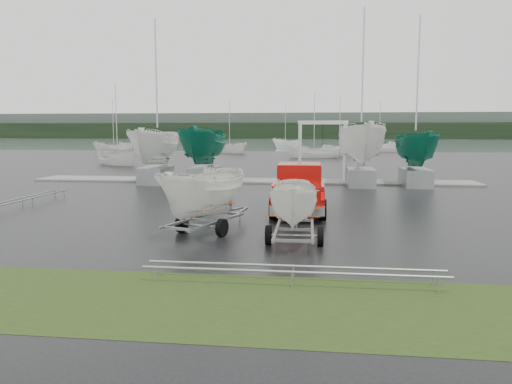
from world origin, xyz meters
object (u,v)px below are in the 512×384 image
Objects in this scene: pickup_truck at (299,186)px; boat_hoist at (323,143)px; trailer_hitched at (295,167)px; trailer_parked at (204,152)px.

boat_hoist is (1.10, 11.87, 1.62)m from pickup_truck.
trailer_parked is (-3.14, 1.18, 0.39)m from trailer_hitched.
trailer_parked is 17.72m from boat_hoist.
trailer_hitched is at bearing -1.94° from trailer_parked.
trailer_hitched is 0.85× the size of trailer_parked.
trailer_parked reaches higher than boat_hoist.
trailer_parked is (-3.02, -5.36, 1.75)m from pickup_truck.
trailer_hitched is 3.38m from trailer_parked.
trailer_parked is at bearing -103.44° from boat_hoist.
boat_hoist is (0.98, 18.41, 0.26)m from trailer_hitched.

